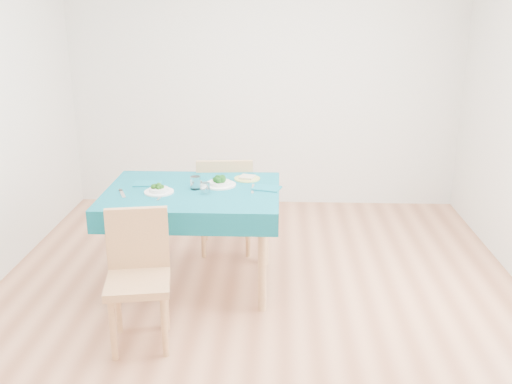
{
  "coord_description": "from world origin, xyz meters",
  "views": [
    {
      "loc": [
        0.15,
        -3.61,
        2.04
      ],
      "look_at": [
        0.0,
        0.0,
        0.85
      ],
      "focal_mm": 40.0,
      "sensor_mm": 36.0,
      "label": 1
    }
  ],
  "objects_px": {
    "chair_far": "(225,186)",
    "bowl_far": "(220,181)",
    "side_plate": "(247,179)",
    "chair_near": "(138,275)",
    "bowl_near": "(159,188)",
    "table": "(194,238)"
  },
  "relations": [
    {
      "from": "side_plate",
      "to": "chair_near",
      "type": "bearing_deg",
      "value": -118.78
    },
    {
      "from": "chair_far",
      "to": "bowl_far",
      "type": "bearing_deg",
      "value": 87.12
    },
    {
      "from": "table",
      "to": "chair_far",
      "type": "distance_m",
      "value": 0.74
    },
    {
      "from": "bowl_near",
      "to": "bowl_far",
      "type": "relative_size",
      "value": 0.87
    },
    {
      "from": "chair_near",
      "to": "side_plate",
      "type": "bearing_deg",
      "value": 51.59
    },
    {
      "from": "chair_far",
      "to": "bowl_far",
      "type": "relative_size",
      "value": 4.67
    },
    {
      "from": "table",
      "to": "chair_near",
      "type": "bearing_deg",
      "value": -105.23
    },
    {
      "from": "table",
      "to": "side_plate",
      "type": "relative_size",
      "value": 6.28
    },
    {
      "from": "chair_far",
      "to": "chair_near",
      "type": "bearing_deg",
      "value": 70.96
    },
    {
      "from": "table",
      "to": "bowl_near",
      "type": "relative_size",
      "value": 5.92
    },
    {
      "from": "table",
      "to": "chair_near",
      "type": "xyz_separation_m",
      "value": [
        -0.22,
        -0.82,
        0.1
      ]
    },
    {
      "from": "chair_near",
      "to": "chair_far",
      "type": "distance_m",
      "value": 1.57
    },
    {
      "from": "chair_far",
      "to": "side_plate",
      "type": "bearing_deg",
      "value": 112.97
    },
    {
      "from": "bowl_far",
      "to": "side_plate",
      "type": "bearing_deg",
      "value": 41.48
    },
    {
      "from": "table",
      "to": "bowl_far",
      "type": "relative_size",
      "value": 5.14
    },
    {
      "from": "bowl_far",
      "to": "chair_near",
      "type": "bearing_deg",
      "value": -113.84
    },
    {
      "from": "bowl_near",
      "to": "side_plate",
      "type": "bearing_deg",
      "value": 30.21
    },
    {
      "from": "bowl_far",
      "to": "side_plate",
      "type": "distance_m",
      "value": 0.26
    },
    {
      "from": "chair_far",
      "to": "bowl_far",
      "type": "distance_m",
      "value": 0.62
    },
    {
      "from": "bowl_far",
      "to": "chair_far",
      "type": "bearing_deg",
      "value": 91.42
    },
    {
      "from": "table",
      "to": "chair_near",
      "type": "distance_m",
      "value": 0.86
    },
    {
      "from": "chair_far",
      "to": "bowl_far",
      "type": "height_order",
      "value": "chair_far"
    }
  ]
}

